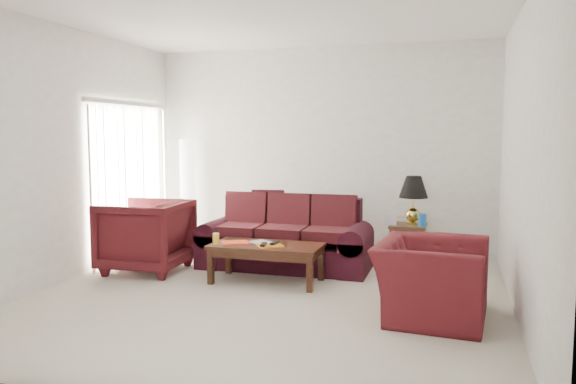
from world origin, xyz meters
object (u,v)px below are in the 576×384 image
at_px(floor_lamp, 188,193).
at_px(sofa, 285,234).
at_px(end_table, 408,244).
at_px(coffee_table, 267,263).
at_px(armchair_right, 431,280).
at_px(armchair_left, 146,236).

bearing_deg(floor_lamp, sofa, -25.12).
bearing_deg(end_table, coffee_table, -135.30).
height_order(end_table, armchair_right, armchair_right).
xyz_separation_m(end_table, armchair_right, (0.40, -2.26, 0.10)).
height_order(sofa, armchair_right, sofa).
height_order(armchair_right, coffee_table, armchair_right).
distance_m(sofa, end_table, 1.69).
bearing_deg(armchair_left, armchair_right, 73.43).
bearing_deg(armchair_left, floor_lamp, -177.05).
relative_size(armchair_left, coffee_table, 0.78).
relative_size(end_table, floor_lamp, 0.31).
xyz_separation_m(end_table, coffee_table, (-1.51, -1.49, -0.04)).
distance_m(sofa, coffee_table, 0.79).
height_order(sofa, floor_lamp, floor_lamp).
distance_m(sofa, floor_lamp, 2.04).
bearing_deg(floor_lamp, armchair_left, -83.86).
bearing_deg(armchair_left, coffee_table, 84.04).
relative_size(sofa, end_table, 4.16).
distance_m(end_table, coffee_table, 2.12).
relative_size(end_table, armchair_right, 0.47).
relative_size(end_table, coffee_table, 0.41).
distance_m(armchair_right, coffee_table, 2.06).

